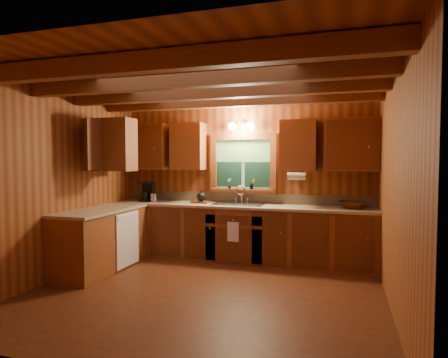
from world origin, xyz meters
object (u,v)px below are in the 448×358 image
sink (239,207)px  wicker_basket (353,205)px  coffee_maker (147,192)px  cutting_board (201,202)px

sink → wicker_basket: bearing=1.3°
coffee_maker → cutting_board: coffee_maker is taller
sink → coffee_maker: size_ratio=2.44×
coffee_maker → wicker_basket: bearing=-5.7°
cutting_board → coffee_maker: bearing=-169.5°
sink → cutting_board: size_ratio=2.71×
coffee_maker → cutting_board: bearing=-4.3°
sink → cutting_board: 0.66m
sink → wicker_basket: (1.74, 0.04, 0.09)m
wicker_basket → sink: bearing=-178.7°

